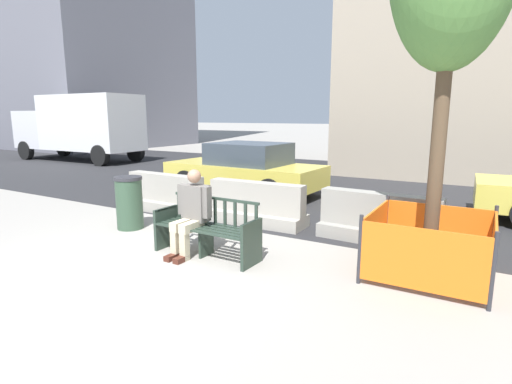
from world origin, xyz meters
The scene contains 11 objects.
ground_plane centered at (0.00, 0.00, 0.00)m, with size 200.00×200.00×0.00m, color gray.
street_asphalt centered at (0.00, 8.70, 0.00)m, with size 120.00×12.00×0.01m, color #28282B.
street_bench centered at (0.57, 1.24, 0.40)m, with size 1.70×0.56×0.88m.
seated_person centered at (0.33, 1.19, 0.69)m, with size 0.58×0.73×1.31m.
jersey_barrier_centre centered at (0.29, 3.22, 0.34)m, with size 2.02×0.73×0.84m.
jersey_barrier_left centered at (-2.02, 3.11, 0.34)m, with size 2.02×0.74×0.84m.
jersey_barrier_right centered at (2.65, 3.29, 0.34)m, with size 2.03×0.78×0.84m.
construction_fence centered at (3.61, 2.11, 0.45)m, with size 1.50×1.50×0.90m.
car_sedan_mid centered at (-1.58, 5.80, 0.68)m, with size 4.41×2.05×1.40m.
delivery_truck centered at (-12.68, 8.81, 1.69)m, with size 6.86×2.49×3.05m.
trash_bin centered at (-1.62, 1.71, 0.50)m, with size 0.52×0.52×1.00m.
Camera 1 is at (4.19, -3.43, 2.11)m, focal length 28.00 mm.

